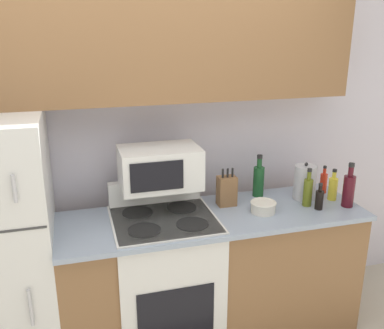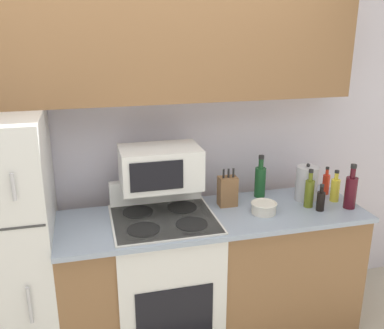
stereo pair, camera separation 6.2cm
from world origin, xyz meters
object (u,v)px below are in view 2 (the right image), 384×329
at_px(microwave, 160,167).
at_px(bottle_olive_oil, 309,192).
at_px(knife_block, 228,191).
at_px(kettle, 307,183).
at_px(bowl, 264,207).
at_px(bottle_wine_red, 351,191).
at_px(bottle_cooking_spray, 335,189).
at_px(stove, 165,280).
at_px(bottle_soy_sauce, 321,200).
at_px(bottle_hot_sauce, 326,183).
at_px(bottle_wine_green, 260,181).

bearing_deg(microwave, bottle_olive_oil, -9.74).
distance_m(knife_block, kettle, 0.56).
height_order(bowl, bottle_wine_red, bottle_wine_red).
relative_size(knife_block, kettle, 0.99).
distance_m(bottle_cooking_spray, bottle_wine_red, 0.13).
xyz_separation_m(microwave, bottle_wine_red, (1.21, -0.25, -0.18)).
distance_m(stove, bottle_soy_sauce, 1.13).
xyz_separation_m(stove, bottle_hot_sauce, (1.20, 0.13, 0.51)).
relative_size(bottle_wine_green, bottle_olive_oil, 1.15).
bearing_deg(knife_block, bottle_wine_green, 18.65).
xyz_separation_m(bottle_olive_oil, kettle, (0.04, 0.11, 0.02)).
height_order(bottle_cooking_spray, bottle_olive_oil, bottle_olive_oil).
bearing_deg(bottle_soy_sauce, knife_block, 157.43).
bearing_deg(bottle_soy_sauce, bottle_hot_sauce, 53.10).
relative_size(stove, knife_block, 4.18).
distance_m(microwave, kettle, 1.02).
bearing_deg(knife_block, stove, -165.88).
bearing_deg(knife_block, bottle_olive_oil, -17.01).
bearing_deg(bottle_wine_red, kettle, 137.08).
relative_size(bottle_hot_sauce, bottle_olive_oil, 0.77).
bearing_deg(bottle_cooking_spray, microwave, 174.17).
distance_m(bowl, bottle_wine_green, 0.29).
bearing_deg(bottle_olive_oil, stove, 177.46).
height_order(bottle_soy_sauce, bottle_hot_sauce, bottle_hot_sauce).
height_order(stove, bottle_hot_sauce, bottle_hot_sauce).
bearing_deg(bottle_wine_green, bottle_hot_sauce, -8.49).
bearing_deg(stove, microwave, 87.11).
relative_size(stove, bottle_cooking_spray, 4.92).
bearing_deg(knife_block, microwave, 178.99).
distance_m(microwave, bottle_olive_oil, 0.99).
distance_m(bottle_soy_sauce, bottle_wine_red, 0.21).
bearing_deg(bottle_hot_sauce, bottle_soy_sauce, -126.90).
distance_m(bowl, bottle_soy_sauce, 0.38).
distance_m(bottle_cooking_spray, bottle_olive_oil, 0.23).
xyz_separation_m(stove, bottle_wine_red, (1.22, -0.13, 0.55)).
height_order(knife_block, bottle_wine_green, bottle_wine_green).
bearing_deg(bottle_olive_oil, bottle_soy_sauce, -59.77).
bearing_deg(bowl, stove, 174.20).
xyz_separation_m(bottle_wine_green, bottle_hot_sauce, (0.47, -0.07, -0.04)).
distance_m(bowl, bottle_olive_oil, 0.33).
relative_size(bottle_cooking_spray, bottle_olive_oil, 0.85).
distance_m(knife_block, bottle_wine_green, 0.29).
relative_size(bowl, bottle_soy_sauce, 0.93).
distance_m(knife_block, bowl, 0.26).
xyz_separation_m(stove, bottle_soy_sauce, (1.01, -0.12, 0.51)).
xyz_separation_m(microwave, bottle_cooking_spray, (1.18, -0.12, -0.22)).
relative_size(bottle_wine_red, kettle, 1.14).
bearing_deg(bottle_cooking_spray, bottle_soy_sauce, -146.22).
bearing_deg(microwave, kettle, -2.97).
height_order(knife_block, bottle_soy_sauce, knife_block).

